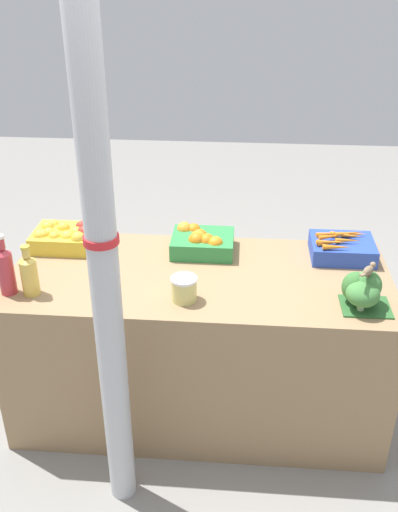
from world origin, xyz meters
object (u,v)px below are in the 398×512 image
support_pole (104,268)px  juice_bottle_golden (29,274)px  juice_bottle_ruby (6,269)px  orange_crate (202,242)px  carrot_crate (342,248)px  pickle_jar (184,289)px  broccoli_pile (362,290)px  apple_crate (64,236)px  sparrow_bird (369,270)px

support_pole → juice_bottle_golden: (-0.45, 0.37, -0.26)m
juice_bottle_ruby → orange_crate: bearing=29.4°
support_pole → carrot_crate: support_pole is taller
orange_crate → pickle_jar: orange_crate is taller
broccoli_pile → juice_bottle_golden: (-1.51, -0.01, 0.02)m
carrot_crate → pickle_jar: size_ratio=2.67×
apple_crate → sparrow_bird: 1.59m
broccoli_pile → support_pole: bearing=-160.3°
broccoli_pile → pickle_jar: (-0.80, -0.01, -0.03)m
juice_bottle_golden → orange_crate: bearing=32.8°
apple_crate → sparrow_bird: bearing=-18.1°
carrot_crate → juice_bottle_golden: juice_bottle_golden is taller
apple_crate → pickle_jar: size_ratio=2.67×
apple_crate → pickle_jar: bearing=-34.4°
carrot_crate → pickle_jar: bearing=-148.0°
juice_bottle_ruby → broccoli_pile: bearing=0.4°
support_pole → juice_bottle_ruby: support_pole is taller
apple_crate → support_pole: bearing=-62.7°
broccoli_pile → juice_bottle_golden: 1.51m
pickle_jar → sparrow_bird: (0.81, -0.01, 0.14)m
support_pole → juice_bottle_golden: size_ratio=9.71×
sparrow_bird → support_pole: bearing=144.5°
juice_bottle_golden → sparrow_bird: size_ratio=2.14×
support_pole → sparrow_bird: size_ratio=20.81×
orange_crate → juice_bottle_ruby: juice_bottle_ruby is taller
support_pole → orange_crate: (0.31, 0.86, -0.31)m
broccoli_pile → orange_crate: bearing=147.6°
carrot_crate → apple_crate: bearing=-179.8°
juice_bottle_ruby → pickle_jar: (0.83, 0.01, -0.07)m
juice_bottle_golden → pickle_jar: juice_bottle_golden is taller
apple_crate → broccoli_pile: (1.50, -0.47, 0.03)m
orange_crate → juice_bottle_golden: size_ratio=1.30×
orange_crate → carrot_crate: size_ratio=1.00×
support_pole → pickle_jar: bearing=55.0°
carrot_crate → sparrow_bird: sparrow_bird is taller
broccoli_pile → juice_bottle_ruby: size_ratio=0.74×
support_pole → carrot_crate: size_ratio=7.48×
juice_bottle_golden → pickle_jar: (0.72, 0.01, -0.05)m
support_pole → orange_crate: 0.96m
carrot_crate → pickle_jar: 0.92m
broccoli_pile → juice_bottle_golden: size_ratio=0.89×
orange_crate → broccoli_pile: bearing=-32.4°
orange_crate → juice_bottle_golden: juice_bottle_golden is taller
carrot_crate → juice_bottle_golden: 1.57m
broccoli_pile → pickle_jar: broccoli_pile is taller
broccoli_pile → sparrow_bird: (0.01, -0.02, 0.11)m
apple_crate → orange_crate: (0.75, 0.00, -0.00)m
juice_bottle_golden → juice_bottle_ruby: bearing=180.0°
apple_crate → broccoli_pile: size_ratio=1.46×
apple_crate → carrot_crate: bearing=0.2°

